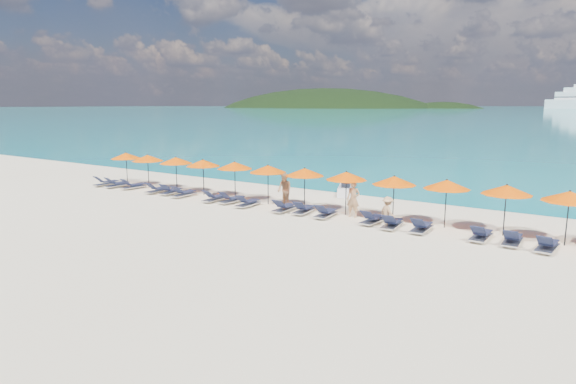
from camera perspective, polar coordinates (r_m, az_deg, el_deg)
The scene contains 37 objects.
ground at distance 22.28m, azimuth -4.26°, elevation -4.21°, with size 1400.00×1400.00×0.00m, color beige.
headland_main at distance 640.54m, azimuth 4.08°, elevation 6.51°, with size 374.00×242.00×126.50m.
headland_small at distance 601.05m, azimuth 17.68°, elevation 6.08°, with size 162.00×126.00×85.50m.
jetski at distance 30.03m, azimuth 6.88°, elevation 0.27°, with size 1.79×2.59×0.87m.
beachgoer_a at distance 24.24m, azimuth 7.74°, elevation -0.84°, with size 0.67×0.44×1.84m, color tan.
beachgoer_b at distance 26.66m, azimuth -0.43°, elevation 0.29°, with size 0.90×0.52×1.85m, color tan.
beachgoer_c at distance 22.61m, azimuth 11.72°, elevation -2.32°, with size 0.92×0.43×1.42m, color tan.
umbrella_0 at distance 35.67m, azimuth -18.66°, elevation 4.09°, with size 2.10×2.10×2.28m.
umbrella_1 at distance 33.75m, azimuth -16.31°, elevation 3.89°, with size 2.10×2.10×2.28m.
umbrella_2 at distance 31.87m, azimuth -13.15°, elevation 3.67°, with size 2.10×2.10×2.28m.
umbrella_3 at distance 30.13m, azimuth -10.04°, elevation 3.41°, with size 2.10×2.10×2.28m.
umbrella_4 at distance 28.67m, azimuth -6.34°, elevation 3.15°, with size 2.10×2.10×2.28m.
umbrella_5 at distance 26.95m, azimuth -2.39°, elevation 2.74°, with size 2.10×2.10×2.28m.
umbrella_6 at distance 25.72m, azimuth 1.99°, elevation 2.38°, with size 2.10×2.10×2.28m.
umbrella_7 at distance 24.52m, azimuth 6.93°, elevation 1.91°, with size 2.10×2.10×2.28m.
umbrella_8 at distance 23.43m, azimuth 12.48°, elevation 1.34°, with size 2.10×2.10×2.28m.
umbrella_9 at distance 22.92m, azimuth 18.31°, elevation 0.86°, with size 2.10×2.10×2.28m.
umbrella_10 at distance 22.44m, azimuth 24.49°, elevation 0.25°, with size 2.10×2.10×2.28m.
umbrella_11 at distance 21.98m, azimuth 30.40°, elevation -0.45°, with size 2.10×2.10×2.28m.
lounger_0 at distance 35.56m, azimuth -20.77°, elevation 1.05°, with size 0.77×1.75×0.66m.
lounger_1 at distance 34.68m, azimuth -19.62°, elevation 0.90°, with size 0.74×1.74×0.66m.
lounger_2 at distance 33.69m, azimuth -17.89°, elevation 0.73°, with size 0.79×1.75×0.66m.
lounger_3 at distance 31.74m, azimuth -15.20°, elevation 0.30°, with size 0.65×1.71×0.66m.
lounger_4 at distance 31.02m, azimuth -13.68°, elevation 0.14°, with size 0.79×1.76×0.66m.
lounger_5 at distance 30.02m, azimuth -12.27°, elevation -0.14°, with size 0.63×1.70×0.66m.
lounger_6 at distance 28.25m, azimuth -8.67°, elevation -0.67°, with size 0.64×1.71×0.66m.
lounger_7 at distance 27.68m, azimuth -6.69°, elevation -0.85°, with size 0.79×1.76×0.66m.
lounger_8 at distance 26.62m, azimuth -4.81°, elevation -1.27°, with size 0.62×1.70×0.66m.
lounger_9 at distance 25.32m, azimuth -0.45°, elevation -1.84°, with size 0.67×1.72×0.66m.
lounger_10 at distance 24.89m, azimuth 1.88°, elevation -2.06°, with size 0.79×1.75×0.66m.
lounger_11 at distance 24.15m, azimuth 4.49°, elevation -2.48°, with size 0.72×1.73×0.66m.
lounger_12 at distance 23.16m, azimuth 10.00°, elevation -3.17°, with size 0.75×1.74×0.66m.
lounger_13 at distance 22.53m, azimuth 12.22°, elevation -3.64°, with size 0.75×1.74×0.66m.
lounger_14 at distance 22.18m, azimuth 15.53°, elevation -4.01°, with size 0.65×1.71×0.66m.
lounger_15 at distance 21.67m, azimuth 21.91°, elevation -4.73°, with size 0.68×1.72×0.66m.
lounger_16 at distance 21.48m, azimuth 25.06°, elevation -5.09°, with size 0.65×1.71×0.66m.
lounger_17 at distance 21.18m, azimuth 28.37°, elevation -5.58°, with size 0.79×1.75×0.66m.
Camera 1 is at (13.21, -17.03, 5.62)m, focal length 30.00 mm.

